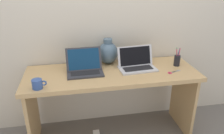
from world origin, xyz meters
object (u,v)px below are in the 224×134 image
object	(u,v)px
coffee_mug	(37,84)
laptop_right	(136,63)
green_vase	(108,52)
power_brick	(96,133)
pen_cup	(177,60)
laptop_left	(85,66)
scissors	(172,72)

from	to	relation	value
coffee_mug	laptop_right	bearing A→B (deg)	15.82
green_vase	coffee_mug	world-z (taller)	green_vase
power_brick	pen_cup	bearing A→B (deg)	0.80
laptop_right	power_brick	size ratio (longest dim) A/B	5.34
laptop_right	coffee_mug	size ratio (longest dim) A/B	3.14
green_vase	power_brick	world-z (taller)	green_vase
green_vase	pen_cup	size ratio (longest dim) A/B	1.37
laptop_left	laptop_right	distance (m)	0.51
laptop_right	pen_cup	xyz separation A→B (m)	(0.42, -0.01, 0.00)
pen_cup	power_brick	distance (m)	1.15
green_vase	power_brick	distance (m)	0.88
pen_cup	scissors	size ratio (longest dim) A/B	1.32
laptop_right	green_vase	distance (m)	0.32
laptop_right	power_brick	distance (m)	0.89
laptop_right	green_vase	bearing A→B (deg)	143.75
laptop_left	scissors	size ratio (longest dim) A/B	2.35
pen_cup	scissors	bearing A→B (deg)	-127.40
power_brick	scissors	bearing A→B (deg)	-11.05
laptop_left	coffee_mug	bearing A→B (deg)	-147.49
laptop_left	laptop_right	world-z (taller)	laptop_left
laptop_left	coffee_mug	distance (m)	0.48
laptop_left	coffee_mug	size ratio (longest dim) A/B	2.85
laptop_right	pen_cup	world-z (taller)	laptop_right
scissors	coffee_mug	bearing A→B (deg)	-175.73
green_vase	scissors	world-z (taller)	green_vase
pen_cup	scissors	world-z (taller)	pen_cup
coffee_mug	pen_cup	xyz separation A→B (m)	(1.33, 0.24, 0.02)
coffee_mug	green_vase	bearing A→B (deg)	33.98
laptop_left	scissors	world-z (taller)	laptop_left
laptop_right	coffee_mug	world-z (taller)	laptop_right
pen_cup	power_brick	bearing A→B (deg)	-179.20
laptop_right	green_vase	size ratio (longest dim) A/B	1.44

